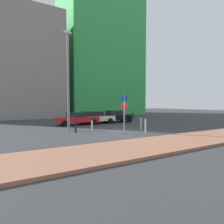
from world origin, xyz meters
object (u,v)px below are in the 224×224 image
object	(u,v)px
parked_car_white	(95,117)
street_lamp	(68,74)
parked_car_red	(77,118)
traffic_bollard_mid	(141,124)
traffic_bollard_near	(92,125)
parked_car_black	(116,116)
traffic_bollard_far	(76,127)
parking_meter	(133,118)
traffic_bollard_edge	(146,126)
parking_sign_post	(124,108)

from	to	relation	value
parked_car_white	street_lamp	distance (m)	7.00
parked_car_red	traffic_bollard_mid	bearing A→B (deg)	-58.33
parked_car_white	traffic_bollard_near	distance (m)	5.31
parked_car_white	parked_car_black	xyz separation A→B (m)	(2.85, 0.09, 0.01)
traffic_bollard_near	traffic_bollard_far	bearing A→B (deg)	-161.72
parking_meter	traffic_bollard_edge	size ratio (longest dim) A/B	1.28
traffic_bollard_far	parked_car_white	bearing A→B (deg)	53.30
traffic_bollard_mid	parked_car_black	bearing A→B (deg)	79.51
traffic_bollard_near	traffic_bollard_far	world-z (taller)	traffic_bollard_far
parked_car_white	parking_sign_post	xyz separation A→B (m)	(-0.11, -6.49, 1.17)
parked_car_white	traffic_bollard_edge	distance (m)	8.00
traffic_bollard_near	traffic_bollard_edge	bearing A→B (deg)	-43.62
parked_car_black	traffic_bollard_mid	world-z (taller)	parked_car_black
parked_car_white	traffic_bollard_mid	bearing A→B (deg)	-76.10
traffic_bollard_far	traffic_bollard_edge	xyz separation A→B (m)	(4.96, -2.63, 0.07)
traffic_bollard_far	traffic_bollard_edge	distance (m)	5.61
parked_car_black	traffic_bollard_mid	size ratio (longest dim) A/B	3.98
parked_car_red	parked_car_black	distance (m)	5.09
parked_car_red	traffic_bollard_edge	bearing A→B (deg)	-67.04
parked_car_black	parking_sign_post	xyz separation A→B (m)	(-2.96, -6.57, 1.16)
traffic_bollard_mid	traffic_bollard_far	distance (m)	5.71
parking_meter	parked_car_black	bearing A→B (deg)	80.02
traffic_bollard_edge	traffic_bollard_mid	bearing A→B (deg)	65.99
parking_sign_post	traffic_bollard_far	bearing A→B (deg)	162.90
traffic_bollard_mid	traffic_bollard_near	bearing A→B (deg)	155.65
traffic_bollard_far	traffic_bollard_edge	size ratio (longest dim) A/B	0.87
traffic_bollard_near	traffic_bollard_edge	size ratio (longest dim) A/B	0.78
parked_car_red	traffic_bollard_mid	distance (m)	7.32
traffic_bollard_mid	traffic_bollard_far	world-z (taller)	traffic_bollard_mid
parking_meter	traffic_bollard_far	xyz separation A→B (m)	(-5.94, -0.52, -0.43)
traffic_bollard_edge	traffic_bollard_far	bearing A→B (deg)	152.02
parking_meter	traffic_bollard_near	distance (m)	4.34
parked_car_white	traffic_bollard_mid	world-z (taller)	parked_car_white
traffic_bollard_near	parked_car_red	bearing A→B (deg)	88.69
parked_car_white	traffic_bollard_far	size ratio (longest dim) A/B	4.64
parked_car_white	traffic_bollard_near	world-z (taller)	parked_car_white
street_lamp	traffic_bollard_edge	size ratio (longest dim) A/B	7.76
traffic_bollard_far	traffic_bollard_edge	bearing A→B (deg)	-27.98
parking_meter	traffic_bollard_edge	bearing A→B (deg)	-107.41
parked_car_black	street_lamp	distance (m)	9.01
parked_car_white	street_lamp	world-z (taller)	street_lamp
street_lamp	traffic_bollard_mid	xyz separation A→B (m)	(5.74, -2.70, -4.35)
traffic_bollard_near	parking_meter	bearing A→B (deg)	-0.25
traffic_bollard_edge	parked_car_black	bearing A→B (deg)	77.04
parking_sign_post	traffic_bollard_far	distance (m)	4.28
parked_car_white	parked_car_red	bearing A→B (deg)	-171.79
street_lamp	traffic_bollard_mid	size ratio (longest dim) A/B	7.92
parked_car_red	traffic_bollard_near	xyz separation A→B (m)	(-0.10, -4.44, -0.28)
parked_car_black	parking_meter	size ratio (longest dim) A/B	3.04
parking_meter	street_lamp	xyz separation A→B (m)	(-6.11, 0.93, 3.98)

